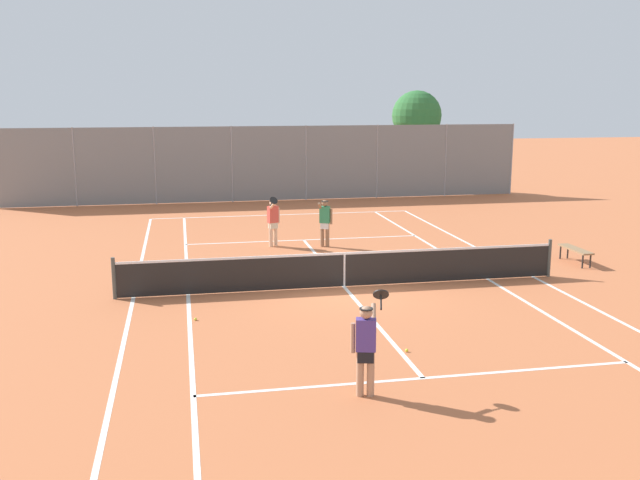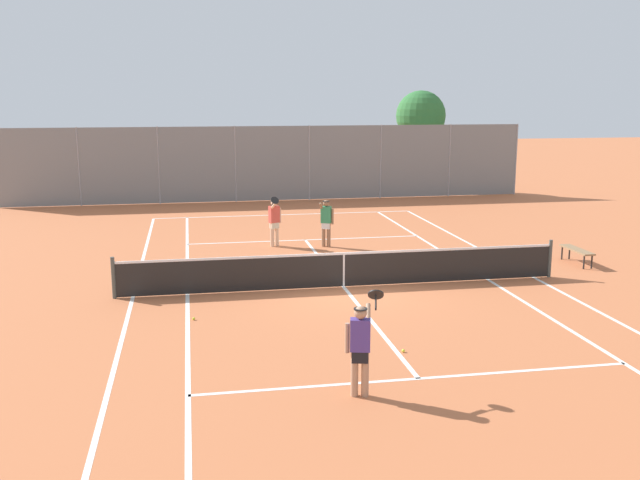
# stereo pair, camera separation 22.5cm
# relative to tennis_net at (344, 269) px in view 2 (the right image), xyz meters

# --- Properties ---
(ground_plane) EXTENTS (120.00, 120.00, 0.00)m
(ground_plane) POSITION_rel_tennis_net_xyz_m (0.00, 0.00, -0.51)
(ground_plane) COLOR #BC663D
(court_line_markings) EXTENTS (11.10, 23.90, 0.01)m
(court_line_markings) POSITION_rel_tennis_net_xyz_m (0.00, 0.00, -0.51)
(court_line_markings) COLOR silver
(court_line_markings) RESTS_ON ground
(tennis_net) EXTENTS (12.00, 0.10, 1.07)m
(tennis_net) POSITION_rel_tennis_net_xyz_m (0.00, 0.00, 0.00)
(tennis_net) COLOR #474C47
(tennis_net) RESTS_ON ground
(player_near_side) EXTENTS (0.79, 0.71, 1.77)m
(player_near_side) POSITION_rel_tennis_net_xyz_m (-1.23, -6.92, 0.42)
(player_near_side) COLOR tan
(player_near_side) RESTS_ON ground
(player_far_left) EXTENTS (0.45, 0.88, 1.77)m
(player_far_left) POSITION_rel_tennis_net_xyz_m (-1.19, 5.55, 0.42)
(player_far_left) COLOR beige
(player_far_left) RESTS_ON ground
(player_far_right) EXTENTS (0.54, 0.46, 1.60)m
(player_far_right) POSITION_rel_tennis_net_xyz_m (0.52, 5.16, 0.40)
(player_far_right) COLOR #936B4C
(player_far_right) RESTS_ON ground
(loose_tennis_ball_0) EXTENTS (0.07, 0.07, 0.07)m
(loose_tennis_ball_0) POSITION_rel_tennis_net_xyz_m (-3.99, -2.17, -0.48)
(loose_tennis_ball_0) COLOR #D1DB33
(loose_tennis_ball_0) RESTS_ON ground
(loose_tennis_ball_1) EXTENTS (0.07, 0.07, 0.07)m
(loose_tennis_ball_1) POSITION_rel_tennis_net_xyz_m (0.13, -5.04, -0.48)
(loose_tennis_ball_1) COLOR #D1DB33
(loose_tennis_ball_1) RESTS_ON ground
(loose_tennis_ball_2) EXTENTS (0.07, 0.07, 0.07)m
(loose_tennis_ball_2) POSITION_rel_tennis_net_xyz_m (-0.96, 8.35, -0.48)
(loose_tennis_ball_2) COLOR #D1DB33
(loose_tennis_ball_2) RESTS_ON ground
(courtside_bench) EXTENTS (0.36, 1.50, 0.47)m
(courtside_bench) POSITION_rel_tennis_net_xyz_m (7.54, 1.31, -0.10)
(courtside_bench) COLOR olive
(courtside_bench) RESTS_ON ground
(back_fence) EXTENTS (25.16, 0.08, 3.61)m
(back_fence) POSITION_rel_tennis_net_xyz_m (-0.00, 16.11, 1.30)
(back_fence) COLOR gray
(back_fence) RESTS_ON ground
(tree_behind_left) EXTENTS (2.62, 2.62, 5.28)m
(tree_behind_left) POSITION_rel_tennis_net_xyz_m (8.25, 18.45, 3.37)
(tree_behind_left) COLOR brown
(tree_behind_left) RESTS_ON ground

